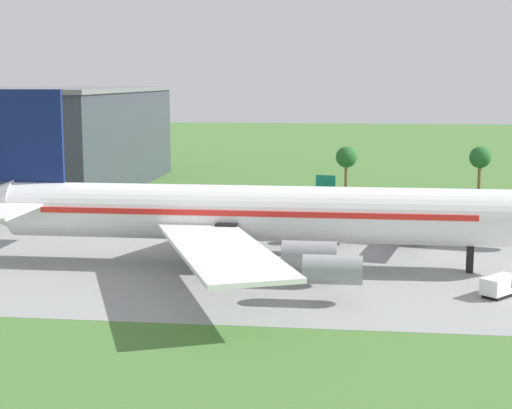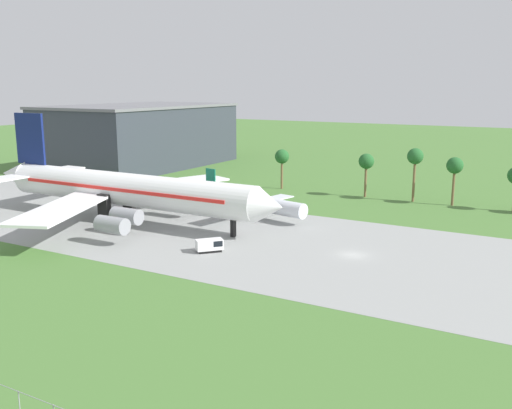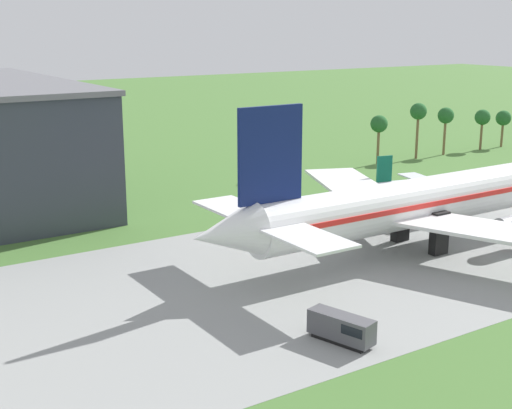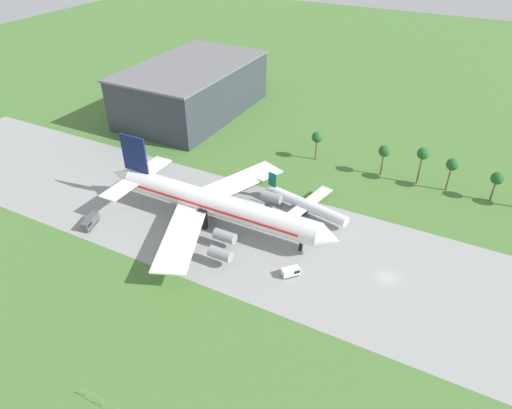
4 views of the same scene
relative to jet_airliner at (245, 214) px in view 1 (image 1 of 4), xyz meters
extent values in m
cylinder|color=white|center=(1.30, 0.00, 0.07)|extent=(56.98, 6.33, 6.33)
cube|color=red|center=(1.30, 0.00, 0.54)|extent=(48.43, 6.45, 0.63)
cube|color=navy|center=(-25.29, 0.00, 8.61)|extent=(8.22, 0.50, 10.75)
cube|color=white|center=(-25.61, 0.00, 1.02)|extent=(5.69, 25.30, 0.30)
cube|color=white|center=(-0.53, -14.01, -1.04)|extent=(18.12, 29.06, 0.44)
cube|color=white|center=(-0.53, 14.01, -1.04)|extent=(18.12, 29.06, 0.44)
cylinder|color=gray|center=(7.79, -7.59, -2.86)|extent=(5.69, 2.85, 2.85)
cylinder|color=gray|center=(10.34, -13.92, -2.86)|extent=(5.69, 2.85, 2.85)
cylinder|color=gray|center=(7.79, 7.59, -2.86)|extent=(5.69, 2.85, 2.85)
cylinder|color=gray|center=(10.34, 13.92, -2.86)|extent=(5.69, 2.85, 2.85)
cube|color=black|center=(25.23, 0.00, -3.36)|extent=(0.70, 0.90, 5.60)
cube|color=black|center=(-1.55, -3.48, -3.36)|extent=(2.40, 1.20, 5.60)
cube|color=black|center=(-1.55, 3.48, -3.36)|extent=(2.40, 1.20, 5.60)
cylinder|color=silver|center=(20.02, 15.43, -3.31)|extent=(25.98, 8.27, 3.00)
cube|color=#0F6647|center=(8.61, 17.83, 0.28)|extent=(2.69, 0.79, 4.20)
cube|color=silver|center=(20.02, 15.43, -3.61)|extent=(8.33, 23.57, 0.24)
cube|color=black|center=(20.02, 15.43, -4.74)|extent=(1.73, 2.89, 2.85)
cube|color=black|center=(26.77, -9.63, -5.96)|extent=(3.73, 3.86, 0.40)
cube|color=white|center=(26.77, -9.63, -4.94)|extent=(4.30, 4.46, 1.63)
cube|color=black|center=(27.54, -8.77, -4.70)|extent=(2.50, 2.46, 0.90)
cube|color=#333842|center=(-47.67, 60.83, 3.29)|extent=(36.00, 60.00, 18.90)
cube|color=slate|center=(-47.67, 60.83, 13.14)|extent=(36.72, 61.20, 0.80)
cylinder|color=brown|center=(11.20, 46.12, -2.33)|extent=(0.56, 0.56, 7.66)
sphere|color=#235B28|center=(11.20, 46.12, 2.10)|extent=(3.60, 3.60, 3.60)
cylinder|color=brown|center=(33.29, 46.12, -2.22)|extent=(0.56, 0.56, 7.88)
sphere|color=#235B28|center=(33.29, 46.12, 2.32)|extent=(3.60, 3.60, 3.60)
camera|label=1|loc=(11.80, -87.11, 15.08)|focal=55.00mm
camera|label=2|loc=(76.01, -81.57, 19.79)|focal=40.00mm
camera|label=3|loc=(-68.58, -63.79, 22.60)|focal=50.00mm
camera|label=4|loc=(56.14, -83.43, 67.75)|focal=32.00mm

